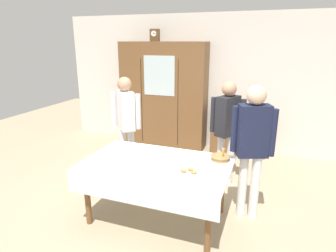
{
  "coord_description": "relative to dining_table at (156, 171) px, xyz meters",
  "views": [
    {
      "loc": [
        1.24,
        -3.17,
        2.18
      ],
      "look_at": [
        0.0,
        0.2,
        1.11
      ],
      "focal_mm": 30.78,
      "sensor_mm": 36.0,
      "label": 1
    }
  ],
  "objects": [
    {
      "name": "bread_basket",
      "position": [
        0.71,
        0.38,
        0.13
      ],
      "size": [
        0.24,
        0.24,
        0.16
      ],
      "color": "#9E7542",
      "rests_on": "dining_table"
    },
    {
      "name": "ground_plane",
      "position": [
        0.0,
        0.24,
        -0.67
      ],
      "size": [
        12.0,
        12.0,
        0.0
      ],
      "primitive_type": "plane",
      "color": "tan",
      "rests_on": "ground"
    },
    {
      "name": "tea_cup_back_edge",
      "position": [
        -0.59,
        -0.07,
        0.12
      ],
      "size": [
        0.13,
        0.13,
        0.06
      ],
      "color": "white",
      "rests_on": "dining_table"
    },
    {
      "name": "spoon_center",
      "position": [
        -0.42,
        0.1,
        0.1
      ],
      "size": [
        0.12,
        0.02,
        0.01
      ],
      "color": "silver",
      "rests_on": "dining_table"
    },
    {
      "name": "wall_cabinet",
      "position": [
        -0.9,
        2.59,
        0.41
      ],
      "size": [
        1.79,
        0.46,
        2.16
      ],
      "color": "brown",
      "rests_on": "ground"
    },
    {
      "name": "person_near_right_end",
      "position": [
        1.07,
        0.46,
        0.37
      ],
      "size": [
        0.52,
        0.32,
        1.7
      ],
      "color": "silver",
      "rests_on": "ground"
    },
    {
      "name": "person_by_cabinet",
      "position": [
        0.64,
        1.29,
        0.31
      ],
      "size": [
        0.52,
        0.41,
        1.61
      ],
      "color": "silver",
      "rests_on": "ground"
    },
    {
      "name": "mantel_clock",
      "position": [
        -1.08,
        2.59,
        1.61
      ],
      "size": [
        0.18,
        0.11,
        0.24
      ],
      "color": "brown",
      "rests_on": "wall_cabinet"
    },
    {
      "name": "tea_cup_mid_right",
      "position": [
        0.1,
        -0.14,
        0.12
      ],
      "size": [
        0.13,
        0.13,
        0.06
      ],
      "color": "white",
      "rests_on": "dining_table"
    },
    {
      "name": "bookshelf_low",
      "position": [
        0.68,
        2.64,
        -0.2
      ],
      "size": [
        1.07,
        0.35,
        0.93
      ],
      "color": "brown",
      "rests_on": "ground"
    },
    {
      "name": "tea_cup_center",
      "position": [
        -0.31,
        -0.15,
        0.12
      ],
      "size": [
        0.13,
        0.13,
        0.06
      ],
      "color": "white",
      "rests_on": "dining_table"
    },
    {
      "name": "tea_cup_far_right",
      "position": [
        -0.04,
        0.3,
        0.12
      ],
      "size": [
        0.13,
        0.13,
        0.06
      ],
      "color": "white",
      "rests_on": "dining_table"
    },
    {
      "name": "dining_table",
      "position": [
        0.0,
        0.0,
        0.0
      ],
      "size": [
        1.77,
        1.1,
        0.76
      ],
      "color": "brown",
      "rests_on": "ground"
    },
    {
      "name": "person_behind_table_right",
      "position": [
        -0.91,
        0.98,
        0.34
      ],
      "size": [
        0.52,
        0.4,
        1.65
      ],
      "color": "silver",
      "rests_on": "ground"
    },
    {
      "name": "spoon_near_right",
      "position": [
        0.17,
        -0.32,
        0.1
      ],
      "size": [
        0.12,
        0.02,
        0.01
      ],
      "color": "silver",
      "rests_on": "dining_table"
    },
    {
      "name": "tea_cup_near_left",
      "position": [
        0.74,
        0.07,
        0.12
      ],
      "size": [
        0.13,
        0.13,
        0.06
      ],
      "color": "white",
      "rests_on": "dining_table"
    },
    {
      "name": "back_wall",
      "position": [
        0.0,
        2.89,
        0.68
      ],
      "size": [
        6.4,
        0.1,
        2.7
      ],
      "primitive_type": "cube",
      "color": "silver",
      "rests_on": "ground"
    },
    {
      "name": "book_stack",
      "position": [
        0.68,
        2.64,
        0.31
      ],
      "size": [
        0.13,
        0.2,
        0.08
      ],
      "color": "#664C7A",
      "rests_on": "bookshelf_low"
    },
    {
      "name": "tea_cup_mid_left",
      "position": [
        0.24,
        0.27,
        0.12
      ],
      "size": [
        0.13,
        0.13,
        0.06
      ],
      "color": "white",
      "rests_on": "dining_table"
    },
    {
      "name": "pastry_plate",
      "position": [
        0.45,
        -0.12,
        0.11
      ],
      "size": [
        0.28,
        0.28,
        0.05
      ],
      "color": "white",
      "rests_on": "dining_table"
    }
  ]
}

